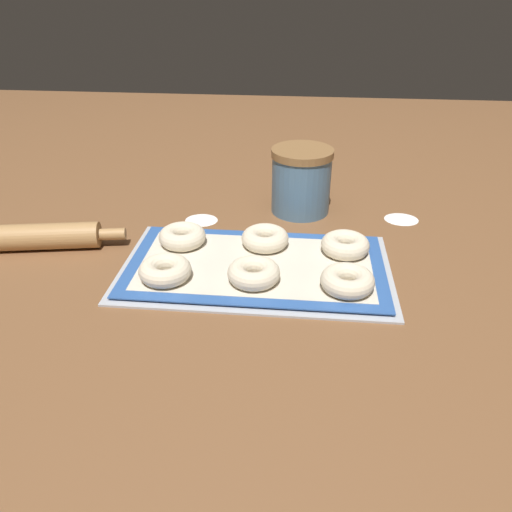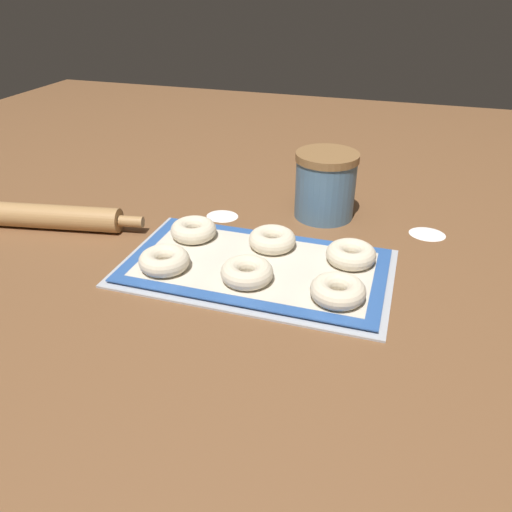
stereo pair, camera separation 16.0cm
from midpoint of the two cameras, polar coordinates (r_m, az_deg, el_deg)
name	(u,v)px [view 1 (the left image)]	position (r m, az deg, el deg)	size (l,w,h in m)	color
ground_plane	(249,266)	(0.91, -5.84, -1.41)	(2.80, 2.80, 0.00)	brown
baking_tray	(256,267)	(0.90, -5.07, -1.55)	(0.48, 0.28, 0.01)	#B2B5BA
baking_mat	(256,265)	(0.90, -5.08, -1.26)	(0.46, 0.26, 0.00)	#2D569E
bagel_front_left	(165,270)	(0.87, -15.56, -1.87)	(0.09, 0.09, 0.03)	beige
bagel_front_center	(254,273)	(0.84, -5.69, -2.23)	(0.09, 0.09, 0.03)	beige
bagel_front_right	(347,281)	(0.82, 5.01, -3.14)	(0.09, 0.09, 0.03)	beige
bagel_back_left	(182,236)	(0.97, -13.11, 1.97)	(0.09, 0.09, 0.03)	beige
bagel_back_center	(265,238)	(0.94, -3.78, 1.80)	(0.09, 0.09, 0.03)	beige
bagel_back_right	(345,245)	(0.92, 5.38, 1.02)	(0.09, 0.09, 0.03)	beige
flour_canister	(301,181)	(1.09, 1.02, 8.46)	(0.13, 0.13, 0.14)	slate
rolling_pin	(19,237)	(1.09, -29.39, 1.66)	(0.40, 0.10, 0.05)	#AD7F4C
flour_patch_near	(401,219)	(1.10, 12.41, 3.99)	(0.07, 0.06, 0.00)	white
flour_patch_far	(201,220)	(1.09, -10.46, 3.92)	(0.07, 0.06, 0.00)	white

